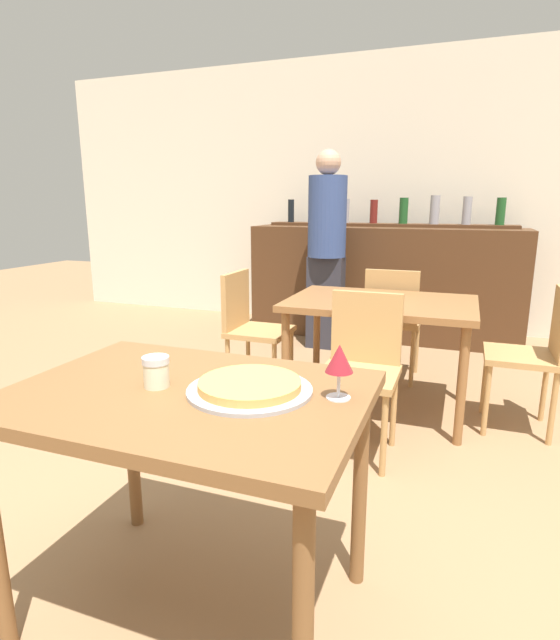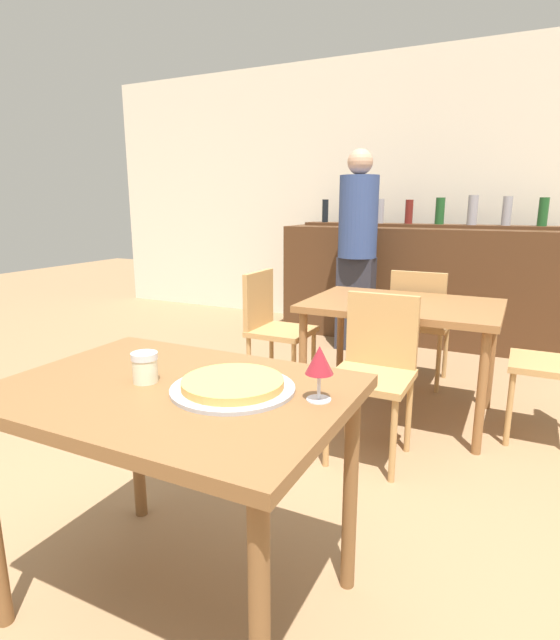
{
  "view_description": "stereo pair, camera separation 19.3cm",
  "coord_description": "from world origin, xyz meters",
  "px_view_note": "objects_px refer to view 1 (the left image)",
  "views": [
    {
      "loc": [
        0.74,
        -1.21,
        1.32
      ],
      "look_at": [
        0.09,
        0.55,
        0.88
      ],
      "focal_mm": 28.0,
      "sensor_mm": 36.0,
      "label": 1
    },
    {
      "loc": [
        0.92,
        -1.13,
        1.32
      ],
      "look_at": [
        0.09,
        0.55,
        0.88
      ],
      "focal_mm": 28.0,
      "sensor_mm": 36.0,
      "label": 2
    }
  ],
  "objects_px": {
    "cheese_shaker": "(156,371)",
    "wine_glass": "(339,360)",
    "chair_far_side_front": "(361,361)",
    "chair_far_side_back": "(392,316)",
    "person_standing": "(327,244)",
    "chair_far_side_right": "(536,348)",
    "pizza_tray": "(250,387)",
    "chair_far_side_left": "(250,323)"
  },
  "relations": [
    {
      "from": "cheese_shaker",
      "to": "wine_glass",
      "type": "distance_m",
      "value": 0.55
    },
    {
      "from": "chair_far_side_front",
      "to": "cheese_shaker",
      "type": "height_order",
      "value": "cheese_shaker"
    },
    {
      "from": "chair_far_side_front",
      "to": "cheese_shaker",
      "type": "bearing_deg",
      "value": -105.92
    },
    {
      "from": "chair_far_side_back",
      "to": "wine_glass",
      "type": "relative_size",
      "value": 5.38
    },
    {
      "from": "chair_far_side_back",
      "to": "person_standing",
      "type": "bearing_deg",
      "value": -44.81
    },
    {
      "from": "chair_far_side_front",
      "to": "chair_far_side_right",
      "type": "distance_m",
      "value": 1.07
    },
    {
      "from": "pizza_tray",
      "to": "wine_glass",
      "type": "height_order",
      "value": "wine_glass"
    },
    {
      "from": "chair_far_side_front",
      "to": "pizza_tray",
      "type": "height_order",
      "value": "chair_far_side_front"
    },
    {
      "from": "chair_far_side_left",
      "to": "chair_far_side_right",
      "type": "xyz_separation_m",
      "value": [
        1.79,
        0.0,
        0.0
      ]
    },
    {
      "from": "chair_far_side_front",
      "to": "pizza_tray",
      "type": "distance_m",
      "value": 1.29
    },
    {
      "from": "chair_far_side_right",
      "to": "cheese_shaker",
      "type": "height_order",
      "value": "cheese_shaker"
    },
    {
      "from": "person_standing",
      "to": "cheese_shaker",
      "type": "bearing_deg",
      "value": -84.08
    },
    {
      "from": "chair_far_side_left",
      "to": "person_standing",
      "type": "relative_size",
      "value": 0.48
    },
    {
      "from": "chair_far_side_back",
      "to": "chair_far_side_right",
      "type": "relative_size",
      "value": 1.0
    },
    {
      "from": "chair_far_side_front",
      "to": "pizza_tray",
      "type": "xyz_separation_m",
      "value": [
        -0.09,
        -1.25,
        0.29
      ]
    },
    {
      "from": "wine_glass",
      "to": "chair_far_side_right",
      "type": "bearing_deg",
      "value": 67.65
    },
    {
      "from": "chair_far_side_front",
      "to": "cheese_shaker",
      "type": "xyz_separation_m",
      "value": [
        -0.37,
        -1.31,
        0.32
      ]
    },
    {
      "from": "chair_far_side_left",
      "to": "chair_far_side_right",
      "type": "bearing_deg",
      "value": -90.0
    },
    {
      "from": "cheese_shaker",
      "to": "chair_far_side_back",
      "type": "bearing_deg",
      "value": 81.38
    },
    {
      "from": "chair_far_side_front",
      "to": "wine_glass",
      "type": "xyz_separation_m",
      "value": [
        0.16,
        -1.21,
        0.39
      ]
    },
    {
      "from": "chair_far_side_left",
      "to": "cheese_shaker",
      "type": "bearing_deg",
      "value": -164.46
    },
    {
      "from": "chair_far_side_front",
      "to": "wine_glass",
      "type": "bearing_deg",
      "value": -82.26
    },
    {
      "from": "pizza_tray",
      "to": "person_standing",
      "type": "relative_size",
      "value": 0.21
    },
    {
      "from": "chair_far_side_left",
      "to": "person_standing",
      "type": "bearing_deg",
      "value": -8.78
    },
    {
      "from": "chair_far_side_right",
      "to": "pizza_tray",
      "type": "height_order",
      "value": "chair_far_side_right"
    },
    {
      "from": "chair_far_side_right",
      "to": "wine_glass",
      "type": "bearing_deg",
      "value": -22.35
    },
    {
      "from": "chair_far_side_front",
      "to": "chair_far_side_left",
      "type": "relative_size",
      "value": 1.0
    },
    {
      "from": "person_standing",
      "to": "chair_far_side_right",
      "type": "bearing_deg",
      "value": -38.53
    },
    {
      "from": "chair_far_side_left",
      "to": "cheese_shaker",
      "type": "relative_size",
      "value": 9.04
    },
    {
      "from": "chair_far_side_left",
      "to": "wine_glass",
      "type": "relative_size",
      "value": 5.38
    },
    {
      "from": "chair_far_side_right",
      "to": "chair_far_side_left",
      "type": "bearing_deg",
      "value": -90.0
    },
    {
      "from": "wine_glass",
      "to": "chair_far_side_left",
      "type": "bearing_deg",
      "value": 120.76
    },
    {
      "from": "pizza_tray",
      "to": "chair_far_side_back",
      "type": "bearing_deg",
      "value": 87.83
    },
    {
      "from": "person_standing",
      "to": "chair_far_side_left",
      "type": "bearing_deg",
      "value": -98.78
    },
    {
      "from": "chair_far_side_back",
      "to": "chair_far_side_right",
      "type": "height_order",
      "value": "same"
    },
    {
      "from": "chair_far_side_back",
      "to": "pizza_tray",
      "type": "distance_m",
      "value": 2.42
    },
    {
      "from": "chair_far_side_back",
      "to": "cheese_shaker",
      "type": "height_order",
      "value": "cheese_shaker"
    },
    {
      "from": "chair_far_side_front",
      "to": "wine_glass",
      "type": "distance_m",
      "value": 1.28
    },
    {
      "from": "chair_far_side_back",
      "to": "cheese_shaker",
      "type": "relative_size",
      "value": 9.04
    },
    {
      "from": "chair_far_side_left",
      "to": "chair_far_side_right",
      "type": "distance_m",
      "value": 1.79
    },
    {
      "from": "chair_far_side_left",
      "to": "cheese_shaker",
      "type": "height_order",
      "value": "cheese_shaker"
    },
    {
      "from": "pizza_tray",
      "to": "cheese_shaker",
      "type": "distance_m",
      "value": 0.29
    }
  ]
}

